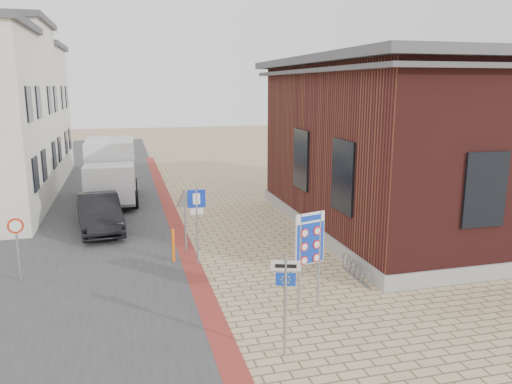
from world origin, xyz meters
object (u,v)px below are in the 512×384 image
box_truck (111,170)px  sedan (99,213)px  parking_sign (197,213)px  border_sign (310,241)px  bollard (173,246)px  essen_sign (286,290)px

box_truck → sedan: bearing=-93.4°
sedan → parking_sign: (3.22, -4.97, 1.04)m
border_sign → parking_sign: border_sign is taller
border_sign → sedan: bearing=104.1°
bollard → sedan: bearing=119.1°
bollard → parking_sign: bearing=-34.4°
sedan → parking_sign: parking_sign is taller
bollard → border_sign: bearing=-56.0°
box_truck → border_sign: size_ratio=2.23×
sedan → essen_sign: 11.78m
border_sign → bollard: border_sign is taller
parking_sign → bollard: (-0.73, 0.50, -1.20)m
box_truck → border_sign: 15.21m
sedan → border_sign: bearing=-65.3°
border_sign → bollard: 5.58m
box_truck → border_sign: bearing=-69.5°
sedan → box_truck: 5.42m
border_sign → parking_sign: size_ratio=1.01×
box_truck → parking_sign: (2.83, -10.32, 0.20)m
sedan → box_truck: size_ratio=0.76×
essen_sign → parking_sign: 6.09m
box_truck → essen_sign: bearing=-76.0°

